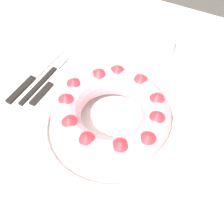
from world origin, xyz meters
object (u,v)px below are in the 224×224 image
bundt_cake (112,112)px  side_bowl (148,42)px  serving_knife (33,78)px  fork (49,75)px  cake_knife (50,84)px  serving_dish (112,124)px

bundt_cake → side_bowl: (-0.04, 0.30, -0.04)m
bundt_cake → serving_knife: 0.27m
fork → cake_knife: size_ratio=1.13×
fork → cake_knife: bearing=-44.9°
bundt_cake → cake_knife: 0.21m
serving_dish → cake_knife: serving_dish is taller
serving_dish → side_bowl: size_ratio=1.96×
side_bowl → bundt_cake: bearing=-81.8°
serving_dish → serving_knife: 0.26m
serving_dish → serving_knife: (-0.26, 0.03, -0.01)m
serving_dish → serving_knife: size_ratio=1.39×
bundt_cake → cake_knife: bundt_cake is taller
side_bowl → cake_knife: bearing=-121.6°
bundt_cake → side_bowl: bearing=98.2°
bundt_cake → fork: 0.24m
bundt_cake → serving_knife: bearing=172.5°
bundt_cake → serving_dish: bearing=136.7°
serving_knife → side_bowl: side_bowl is taller
fork → cake_knife: (0.02, -0.03, -0.00)m
bundt_cake → fork: bearing=164.1°
serving_knife → fork: bearing=43.3°
bundt_cake → fork: bundt_cake is taller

